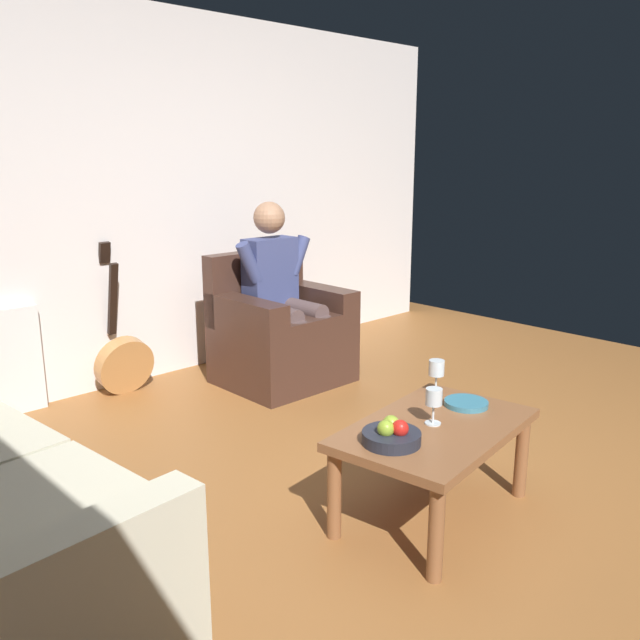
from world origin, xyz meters
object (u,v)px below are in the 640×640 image
object	(u,v)px
coffee_table	(435,439)
wine_glass_far	(436,370)
decorative_dish	(466,403)
fruit_bowl	(392,435)
guitar	(124,360)
wine_glass_near	(434,399)
person_seated	(281,287)
armchair	(280,335)

from	to	relation	value
coffee_table	wine_glass_far	size ratio (longest dim) A/B	6.24
wine_glass_far	decorative_dish	world-z (taller)	wine_glass_far
fruit_bowl	wine_glass_far	bearing A→B (deg)	-158.78
wine_glass_far	fruit_bowl	size ratio (longest dim) A/B	0.66
guitar	fruit_bowl	bearing A→B (deg)	88.30
wine_glass_near	fruit_bowl	world-z (taller)	wine_glass_near
person_seated	decorative_dish	distance (m)	1.85
guitar	wine_glass_near	xyz separation A→B (m)	(-0.21, 2.37, 0.31)
coffee_table	fruit_bowl	world-z (taller)	fruit_bowl
armchair	wine_glass_far	xyz separation A→B (m)	(0.36, 1.60, 0.21)
person_seated	wine_glass_far	xyz separation A→B (m)	(0.36, 1.57, -0.14)
coffee_table	guitar	bearing A→B (deg)	-84.90
wine_glass_near	wine_glass_far	xyz separation A→B (m)	(-0.34, -0.24, -0.00)
guitar	fruit_bowl	size ratio (longest dim) A/B	4.23
coffee_table	fruit_bowl	distance (m)	0.30
coffee_table	guitar	size ratio (longest dim) A/B	0.98
armchair	person_seated	xyz separation A→B (m)	(0.00, 0.02, 0.35)
wine_glass_far	fruit_bowl	world-z (taller)	wine_glass_far
guitar	fruit_bowl	distance (m)	2.38
guitar	armchair	bearing A→B (deg)	149.73
decorative_dish	wine_glass_far	bearing A→B (deg)	-105.00
armchair	fruit_bowl	xyz separation A→B (m)	(0.98, 1.84, 0.14)
wine_glass_near	decorative_dish	xyz separation A→B (m)	(-0.28, -0.02, -0.10)
guitar	wine_glass_far	world-z (taller)	guitar
coffee_table	decorative_dish	size ratio (longest dim) A/B	4.90
guitar	coffee_table	bearing A→B (deg)	95.10
guitar	wine_glass_near	bearing A→B (deg)	95.12
person_seated	wine_glass_near	distance (m)	1.95
coffee_table	wine_glass_near	xyz separation A→B (m)	(0.00, -0.01, 0.18)
coffee_table	wine_glass_far	xyz separation A→B (m)	(-0.34, -0.25, 0.17)
armchair	coffee_table	xyz separation A→B (m)	(0.70, 1.85, 0.03)
wine_glass_far	decorative_dish	bearing A→B (deg)	75.00
armchair	person_seated	world-z (taller)	person_seated
guitar	wine_glass_near	world-z (taller)	guitar
wine_glass_near	fruit_bowl	xyz separation A→B (m)	(0.28, 0.00, -0.08)
wine_glass_near	decorative_dish	size ratio (longest dim) A/B	0.80
armchair	wine_glass_near	world-z (taller)	armchair
person_seated	wine_glass_near	size ratio (longest dim) A/B	7.76
fruit_bowl	decorative_dish	distance (m)	0.57
fruit_bowl	decorative_dish	bearing A→B (deg)	-177.28
wine_glass_near	guitar	bearing A→B (deg)	-84.88
wine_glass_near	decorative_dish	distance (m)	0.30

